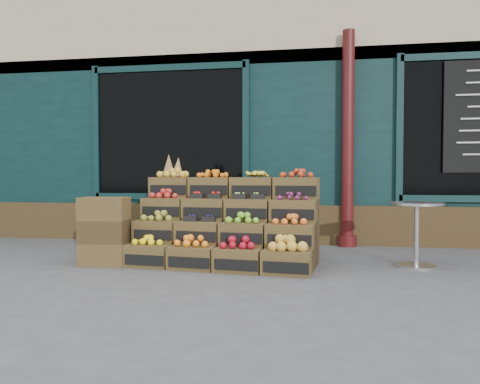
# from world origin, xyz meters

# --- Properties ---
(ground) EXTENTS (60.00, 60.00, 0.00)m
(ground) POSITION_xyz_m (0.00, 0.00, 0.00)
(ground) COLOR #474749
(ground) RESTS_ON ground
(shop_facade) EXTENTS (12.00, 6.24, 4.80)m
(shop_facade) POSITION_xyz_m (0.00, 5.11, 2.40)
(shop_facade) COLOR black
(shop_facade) RESTS_ON ground
(crate_display) EXTENTS (2.22, 1.25, 1.33)m
(crate_display) POSITION_xyz_m (-0.32, 0.42, 0.41)
(crate_display) COLOR #4E3D1F
(crate_display) RESTS_ON ground
(spare_crates) EXTENTS (0.57, 0.42, 0.80)m
(spare_crates) POSITION_xyz_m (-1.72, 0.07, 0.40)
(spare_crates) COLOR #4E3D1F
(spare_crates) RESTS_ON ground
(bistro_table) EXTENTS (0.60, 0.60, 0.75)m
(bistro_table) POSITION_xyz_m (1.88, 0.52, 0.47)
(bistro_table) COLOR #B5B7BC
(bistro_table) RESTS_ON ground
(shopkeeper) EXTENTS (0.88, 0.69, 2.12)m
(shopkeeper) POSITION_xyz_m (-1.82, 2.61, 1.06)
(shopkeeper) COLOR #14481B
(shopkeeper) RESTS_ON ground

